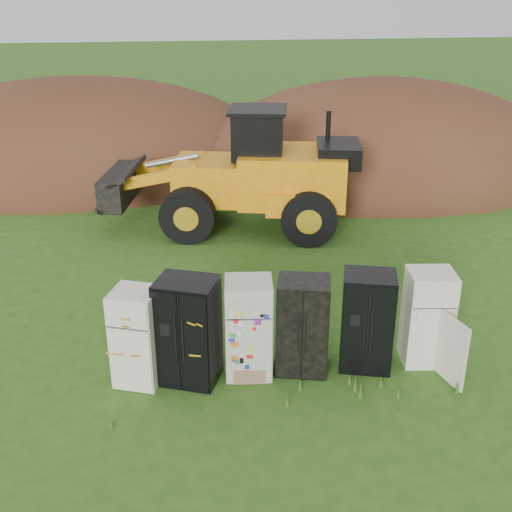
{
  "coord_description": "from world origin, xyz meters",
  "views": [
    {
      "loc": [
        -1.66,
        -9.04,
        6.15
      ],
      "look_at": [
        -0.22,
        2.0,
        1.26
      ],
      "focal_mm": 45.0,
      "sensor_mm": 36.0,
      "label": 1
    }
  ],
  "objects_px": {
    "fridge_black_side": "(188,331)",
    "wheel_loader": "(227,170)",
    "fridge_leftmost": "(138,337)",
    "fridge_sticker": "(249,328)",
    "fridge_black_right": "(367,321)",
    "fridge_open_door": "(427,317)",
    "fridge_dark_mid": "(303,326)"
  },
  "relations": [
    {
      "from": "fridge_dark_mid",
      "to": "fridge_sticker",
      "type": "bearing_deg",
      "value": -167.44
    },
    {
      "from": "fridge_leftmost",
      "to": "fridge_dark_mid",
      "type": "height_order",
      "value": "fridge_dark_mid"
    },
    {
      "from": "fridge_black_side",
      "to": "wheel_loader",
      "type": "bearing_deg",
      "value": 100.84
    },
    {
      "from": "fridge_leftmost",
      "to": "fridge_sticker",
      "type": "distance_m",
      "value": 1.8
    },
    {
      "from": "fridge_open_door",
      "to": "fridge_black_side",
      "type": "bearing_deg",
      "value": -172.74
    },
    {
      "from": "fridge_dark_mid",
      "to": "fridge_black_right",
      "type": "xyz_separation_m",
      "value": [
        1.09,
        -0.02,
        0.02
      ]
    },
    {
      "from": "fridge_leftmost",
      "to": "fridge_dark_mid",
      "type": "distance_m",
      "value": 2.7
    },
    {
      "from": "fridge_leftmost",
      "to": "fridge_black_right",
      "type": "bearing_deg",
      "value": 19.44
    },
    {
      "from": "fridge_black_side",
      "to": "fridge_sticker",
      "type": "relative_size",
      "value": 1.06
    },
    {
      "from": "fridge_dark_mid",
      "to": "wheel_loader",
      "type": "distance_m",
      "value": 6.89
    },
    {
      "from": "fridge_open_door",
      "to": "fridge_dark_mid",
      "type": "bearing_deg",
      "value": -173.37
    },
    {
      "from": "fridge_black_right",
      "to": "fridge_open_door",
      "type": "xyz_separation_m",
      "value": [
        1.06,
        0.02,
        -0.02
      ]
    },
    {
      "from": "fridge_black_side",
      "to": "fridge_open_door",
      "type": "distance_m",
      "value": 4.04
    },
    {
      "from": "fridge_black_right",
      "to": "fridge_open_door",
      "type": "distance_m",
      "value": 1.06
    },
    {
      "from": "fridge_open_door",
      "to": "wheel_loader",
      "type": "relative_size",
      "value": 0.26
    },
    {
      "from": "wheel_loader",
      "to": "fridge_sticker",
      "type": "bearing_deg",
      "value": -80.96
    },
    {
      "from": "fridge_leftmost",
      "to": "fridge_black_right",
      "type": "relative_size",
      "value": 0.96
    },
    {
      "from": "fridge_sticker",
      "to": "fridge_black_right",
      "type": "relative_size",
      "value": 1.0
    },
    {
      "from": "fridge_black_side",
      "to": "fridge_dark_mid",
      "type": "xyz_separation_m",
      "value": [
        1.89,
        0.04,
        -0.07
      ]
    },
    {
      "from": "fridge_black_side",
      "to": "fridge_black_right",
      "type": "xyz_separation_m",
      "value": [
        2.98,
        0.02,
        -0.04
      ]
    },
    {
      "from": "fridge_leftmost",
      "to": "fridge_dark_mid",
      "type": "xyz_separation_m",
      "value": [
        2.7,
        -0.01,
        0.01
      ]
    },
    {
      "from": "fridge_sticker",
      "to": "fridge_open_door",
      "type": "bearing_deg",
      "value": 5.23
    },
    {
      "from": "fridge_sticker",
      "to": "fridge_dark_mid",
      "type": "distance_m",
      "value": 0.9
    },
    {
      "from": "fridge_black_side",
      "to": "fridge_sticker",
      "type": "xyz_separation_m",
      "value": [
        0.99,
        0.05,
        -0.05
      ]
    },
    {
      "from": "fridge_dark_mid",
      "to": "fridge_black_side",
      "type": "bearing_deg",
      "value": -165.73
    },
    {
      "from": "fridge_leftmost",
      "to": "fridge_open_door",
      "type": "distance_m",
      "value": 4.85
    },
    {
      "from": "fridge_black_side",
      "to": "wheel_loader",
      "type": "height_order",
      "value": "wheel_loader"
    },
    {
      "from": "fridge_sticker",
      "to": "fridge_dark_mid",
      "type": "bearing_deg",
      "value": 4.97
    },
    {
      "from": "fridge_black_side",
      "to": "fridge_leftmost",
      "type": "bearing_deg",
      "value": -162.88
    },
    {
      "from": "fridge_black_side",
      "to": "fridge_black_right",
      "type": "distance_m",
      "value": 2.98
    },
    {
      "from": "fridge_sticker",
      "to": "wheel_loader",
      "type": "height_order",
      "value": "wheel_loader"
    },
    {
      "from": "fridge_leftmost",
      "to": "wheel_loader",
      "type": "bearing_deg",
      "value": 93.17
    }
  ]
}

